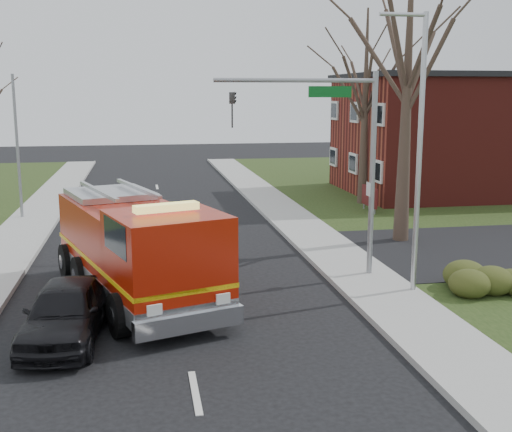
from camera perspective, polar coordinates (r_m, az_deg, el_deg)
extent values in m
plane|color=black|center=(19.40, -6.92, -7.57)|extent=(120.00, 120.00, 0.00)
cube|color=#A0A09A|center=(20.62, 10.64, -6.33)|extent=(2.40, 80.00, 0.15)
cube|color=maroon|center=(41.57, 18.68, 6.71)|extent=(15.00, 10.00, 7.00)
cube|color=black|center=(41.50, 18.98, 11.67)|extent=(15.40, 10.40, 0.30)
cube|color=silver|center=(38.65, 8.64, 4.65)|extent=(0.12, 1.40, 1.20)
cube|color=#561415|center=(33.34, 10.06, 1.72)|extent=(0.12, 2.00, 1.00)
cylinder|color=gray|center=(32.68, 10.51, 0.72)|extent=(0.08, 0.08, 0.90)
cylinder|color=gray|center=(34.16, 9.57, 1.19)|extent=(0.08, 0.08, 0.90)
ellipsoid|color=#333B15|center=(20.77, 18.95, -5.17)|extent=(2.80, 2.00, 0.90)
cone|color=#392B21|center=(26.52, 13.25, 10.36)|extent=(0.64, 0.64, 12.00)
cone|color=#392B21|center=(35.46, 9.66, 9.34)|extent=(0.56, 0.56, 10.50)
cylinder|color=gray|center=(21.40, 10.29, 3.43)|extent=(0.18, 0.18, 6.80)
cylinder|color=gray|center=(20.47, 3.60, 11.95)|extent=(5.20, 0.14, 0.14)
cube|color=#0C591E|center=(20.75, 6.60, 10.92)|extent=(1.40, 0.06, 0.35)
imported|color=black|center=(20.09, -2.06, 10.98)|extent=(0.22, 0.18, 1.10)
cylinder|color=#B7BABF|center=(19.74, 14.30, 4.99)|extent=(0.16, 0.16, 8.40)
cylinder|color=#B7BABF|center=(19.49, 12.93, 17.06)|extent=(1.40, 0.12, 0.12)
cylinder|color=gray|center=(33.02, -20.44, 5.67)|extent=(0.14, 0.14, 7.00)
cube|color=#A01707|center=(20.66, -11.75, -1.85)|extent=(4.32, 6.08, 2.22)
cube|color=#A01707|center=(16.91, -7.85, -4.00)|extent=(3.47, 3.47, 2.54)
cube|color=#B7BABF|center=(19.71, -10.59, -5.13)|extent=(5.20, 8.70, 0.48)
cube|color=#E5B20C|center=(19.56, -10.64, -3.49)|extent=(5.21, 8.71, 0.13)
cube|color=black|center=(15.67, -6.43, -2.17)|extent=(2.36, 0.86, 0.90)
cube|color=#E5D866|center=(16.61, -7.97, 0.77)|extent=(1.72, 0.88, 0.19)
cylinder|color=black|center=(16.77, -12.06, -8.63)|extent=(0.71, 1.22, 1.16)
cylinder|color=black|center=(17.67, -3.41, -7.38)|extent=(0.71, 1.22, 1.16)
cylinder|color=black|center=(22.39, -16.43, -3.87)|extent=(0.71, 1.22, 1.16)
cylinder|color=black|center=(23.07, -9.74, -3.15)|extent=(0.71, 1.22, 1.16)
imported|color=black|center=(16.83, -16.56, -8.14)|extent=(2.23, 4.60, 1.51)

